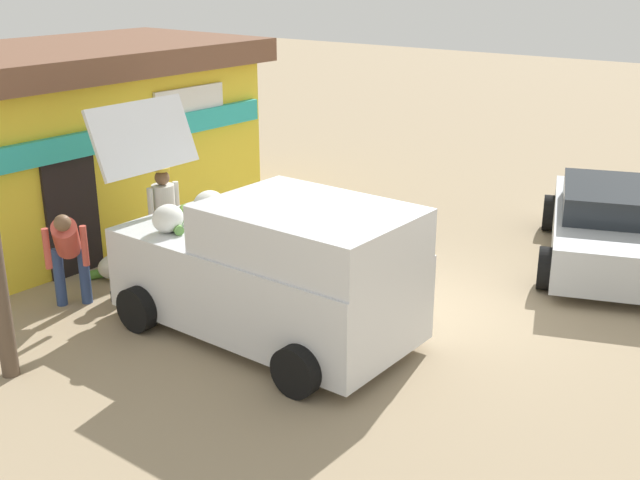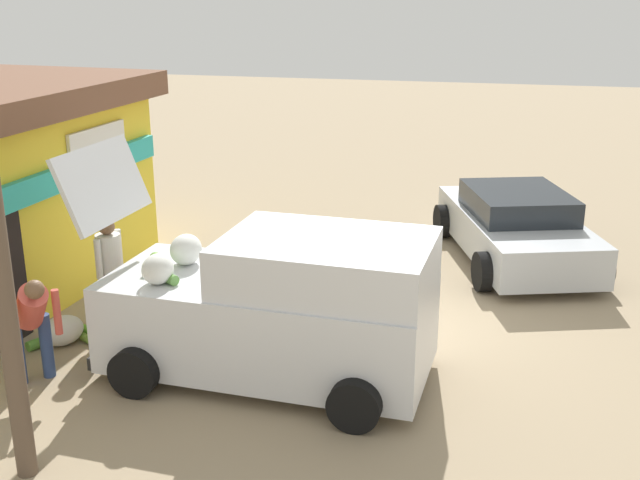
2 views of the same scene
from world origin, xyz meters
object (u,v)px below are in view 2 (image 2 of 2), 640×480
(delivery_van, at_px, (279,307))
(customer_bending, at_px, (32,319))
(unloaded_banana_pile, at_px, (63,331))
(vendor_standing, at_px, (110,265))
(parked_sedan, at_px, (516,227))
(paint_bucket, at_px, (165,269))

(delivery_van, relative_size, customer_bending, 3.00)
(customer_bending, height_order, unloaded_banana_pile, customer_bending)
(delivery_van, height_order, vendor_standing, delivery_van)
(customer_bending, distance_m, unloaded_banana_pile, 1.37)
(parked_sedan, xyz_separation_m, customer_bending, (-6.08, 5.58, 0.28))
(parked_sedan, relative_size, paint_bucket, 13.76)
(parked_sedan, bearing_deg, paint_bucket, 112.58)
(delivery_van, height_order, unloaded_banana_pile, delivery_van)
(vendor_standing, xyz_separation_m, customer_bending, (-1.71, 0.11, -0.08))
(parked_sedan, xyz_separation_m, unloaded_banana_pile, (-4.95, 5.92, -0.43))
(customer_bending, distance_m, paint_bucket, 3.81)
(parked_sedan, xyz_separation_m, vendor_standing, (-4.36, 5.47, 0.36))
(delivery_van, distance_m, customer_bending, 2.93)
(paint_bucket, bearing_deg, unloaded_banana_pile, 173.46)
(vendor_standing, height_order, customer_bending, vendor_standing)
(parked_sedan, distance_m, paint_bucket, 6.10)
(customer_bending, bearing_deg, parked_sedan, -42.57)
(delivery_van, distance_m, parked_sedan, 5.85)
(paint_bucket, bearing_deg, parked_sedan, -67.42)
(vendor_standing, height_order, unloaded_banana_pile, vendor_standing)
(delivery_van, height_order, customer_bending, delivery_van)
(parked_sedan, height_order, customer_bending, customer_bending)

